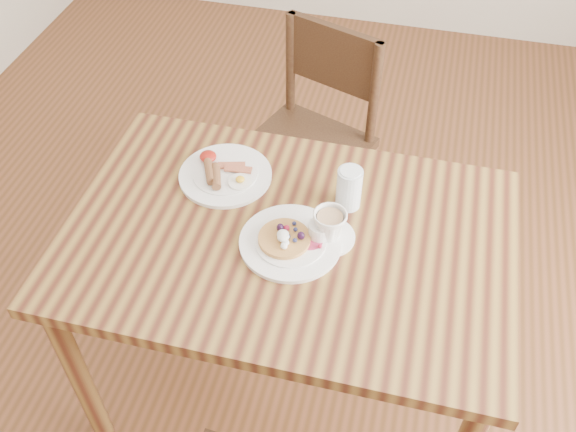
# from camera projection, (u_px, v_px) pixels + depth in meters

# --- Properties ---
(ground) EXTENTS (5.00, 5.00, 0.00)m
(ground) POSITION_uv_depth(u_px,v_px,m) (288.00, 377.00, 2.25)
(ground) COLOR #573419
(ground) RESTS_ON ground
(dining_table) EXTENTS (1.20, 0.80, 0.75)m
(dining_table) POSITION_uv_depth(u_px,v_px,m) (288.00, 258.00, 1.78)
(dining_table) COLOR olive
(dining_table) RESTS_ON ground
(chair_far) EXTENTS (0.54, 0.54, 0.88)m
(chair_far) POSITION_uv_depth(u_px,v_px,m) (311.00, 135.00, 2.40)
(chair_far) COLOR #3E2B16
(chair_far) RESTS_ON ground
(pancake_plate) EXTENTS (0.27, 0.27, 0.06)m
(pancake_plate) POSITION_uv_depth(u_px,v_px,m) (292.00, 240.00, 1.68)
(pancake_plate) COLOR white
(pancake_plate) RESTS_ON dining_table
(breakfast_plate) EXTENTS (0.27, 0.27, 0.04)m
(breakfast_plate) POSITION_uv_depth(u_px,v_px,m) (224.00, 174.00, 1.86)
(breakfast_plate) COLOR white
(breakfast_plate) RESTS_ON dining_table
(teacup_saucer) EXTENTS (0.14, 0.14, 0.09)m
(teacup_saucer) POSITION_uv_depth(u_px,v_px,m) (329.00, 227.00, 1.67)
(teacup_saucer) COLOR white
(teacup_saucer) RESTS_ON dining_table
(water_glass) EXTENTS (0.07, 0.07, 0.12)m
(water_glass) POSITION_uv_depth(u_px,v_px,m) (349.00, 188.00, 1.74)
(water_glass) COLOR silver
(water_glass) RESTS_ON dining_table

